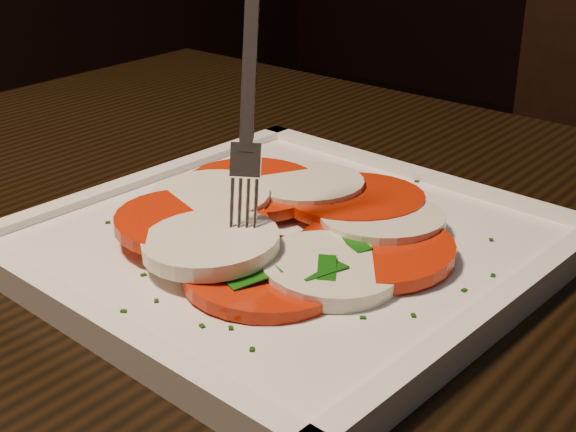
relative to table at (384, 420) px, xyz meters
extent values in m
cube|color=black|center=(0.00, 0.00, 0.08)|extent=(1.21, 0.82, 0.04)
cylinder|color=black|center=(-0.53, 0.35, -0.30)|extent=(0.06, 0.06, 0.71)
cylinder|color=black|center=(-0.23, 0.80, -0.45)|extent=(0.04, 0.04, 0.41)
cube|color=white|center=(-0.08, 0.00, 0.11)|extent=(0.34, 0.34, 0.01)
cylinder|color=red|center=(-0.05, -0.06, 0.12)|extent=(0.10, 0.10, 0.02)
cylinder|color=white|center=(-0.03, -0.03, 0.12)|extent=(0.09, 0.09, 0.02)
cylinder|color=red|center=(-0.02, 0.01, 0.12)|extent=(0.10, 0.10, 0.01)
cylinder|color=white|center=(-0.04, 0.04, 0.12)|extent=(0.09, 0.09, 0.02)
cylinder|color=red|center=(-0.07, 0.06, 0.12)|extent=(0.10, 0.10, 0.02)
cylinder|color=white|center=(-0.11, 0.06, 0.12)|extent=(0.09, 0.09, 0.01)
cylinder|color=red|center=(-0.14, 0.03, 0.13)|extent=(0.10, 0.10, 0.01)
cylinder|color=white|center=(-0.15, -0.01, 0.13)|extent=(0.09, 0.09, 0.01)
cylinder|color=red|center=(-0.13, -0.05, 0.13)|extent=(0.10, 0.10, 0.01)
cylinder|color=white|center=(-0.09, -0.06, 0.13)|extent=(0.09, 0.09, 0.02)
cube|color=#12540E|center=(-0.10, 0.04, 0.12)|extent=(0.05, 0.02, 0.01)
cube|color=#12540E|center=(-0.12, 0.05, 0.12)|extent=(0.04, 0.03, 0.00)
cube|color=#12540E|center=(-0.02, -0.05, 0.12)|extent=(0.03, 0.04, 0.01)
cube|color=#12540E|center=(-0.15, -0.03, 0.12)|extent=(0.05, 0.03, 0.00)
cube|color=#12540E|center=(-0.05, -0.07, 0.12)|extent=(0.02, 0.04, 0.00)
cube|color=#12540E|center=(-0.12, 0.00, 0.12)|extent=(0.02, 0.03, 0.00)
cube|color=#12540E|center=(-0.02, -0.04, 0.12)|extent=(0.02, 0.03, 0.00)
cube|color=#12540E|center=(-0.03, 0.00, 0.12)|extent=(0.04, 0.02, 0.00)
cube|color=#12540E|center=(-0.08, -0.05, 0.12)|extent=(0.01, 0.03, 0.00)
cube|color=#143A0A|center=(0.02, -0.06, 0.11)|extent=(0.00, 0.00, 0.00)
cube|color=#143A0A|center=(0.04, -0.04, 0.11)|extent=(0.00, 0.00, 0.00)
cube|color=#143A0A|center=(-0.14, 0.11, 0.11)|extent=(0.00, 0.00, 0.00)
cube|color=#143A0A|center=(-0.09, -0.14, 0.11)|extent=(0.00, 0.00, 0.00)
cube|color=#143A0A|center=(-0.05, -0.12, 0.11)|extent=(0.00, 0.00, 0.00)
cube|color=#143A0A|center=(-0.06, 0.14, 0.11)|extent=(0.00, 0.00, 0.00)
cube|color=#143A0A|center=(-0.16, -0.07, 0.11)|extent=(0.00, 0.00, 0.00)
cube|color=#143A0A|center=(0.05, 0.01, 0.11)|extent=(0.00, 0.00, 0.00)
cube|color=#143A0A|center=(-0.09, -0.12, 0.11)|extent=(0.00, 0.00, 0.00)
cube|color=#143A0A|center=(-0.01, -0.12, 0.11)|extent=(0.00, 0.00, 0.00)
cube|color=#143A0A|center=(-0.07, 0.11, 0.11)|extent=(0.00, 0.00, 0.00)
cube|color=#143A0A|center=(-0.18, -0.06, 0.11)|extent=(0.00, 0.00, 0.00)
cube|color=#143A0A|center=(0.03, 0.08, 0.11)|extent=(0.00, 0.00, 0.00)
cube|color=#143A0A|center=(-0.17, -0.05, 0.11)|extent=(0.00, 0.00, 0.00)
cube|color=#143A0A|center=(-0.03, -0.11, 0.11)|extent=(0.00, 0.00, 0.00)
cube|color=#143A0A|center=(-0.02, -0.09, 0.11)|extent=(0.00, 0.00, 0.00)
cube|color=#143A0A|center=(-0.12, -0.10, 0.11)|extent=(0.00, 0.00, 0.00)
cube|color=#143A0A|center=(-0.08, 0.10, 0.11)|extent=(0.00, 0.00, 0.00)
cube|color=#143A0A|center=(0.05, 0.03, 0.11)|extent=(0.00, 0.00, 0.00)
cube|color=#143A0A|center=(-0.17, 0.11, 0.11)|extent=(0.00, 0.00, 0.00)
cube|color=#143A0A|center=(-0.04, 0.10, 0.11)|extent=(0.00, 0.00, 0.00)
cube|color=#143A0A|center=(-0.19, -0.06, 0.11)|extent=(0.00, 0.00, 0.00)
camera|label=1|loc=(0.22, -0.38, 0.35)|focal=50.00mm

